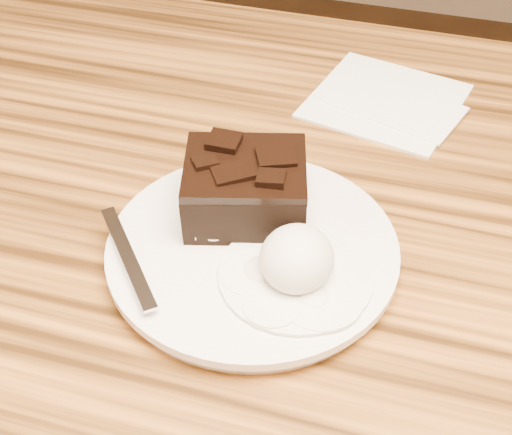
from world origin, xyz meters
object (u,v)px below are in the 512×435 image
(plate, at_px, (253,253))
(spoon, at_px, (210,224))
(brownie, at_px, (245,191))
(ice_cream_scoop, at_px, (297,259))
(napkin, at_px, (386,100))

(plate, distance_m, spoon, 0.04)
(brownie, relative_size, spoon, 0.55)
(spoon, bearing_deg, brownie, 12.05)
(plate, xyz_separation_m, brownie, (-0.02, 0.04, 0.03))
(brownie, bearing_deg, ice_cream_scoop, -45.82)
(plate, distance_m, brownie, 0.05)
(plate, xyz_separation_m, spoon, (-0.04, 0.01, 0.01))
(plate, relative_size, napkin, 1.60)
(brownie, height_order, spoon, brownie)
(plate, relative_size, brownie, 2.41)
(brownie, distance_m, ice_cream_scoop, 0.08)
(napkin, bearing_deg, brownie, -110.21)
(plate, relative_size, ice_cream_scoop, 3.91)
(napkin, bearing_deg, ice_cream_scoop, -95.08)
(ice_cream_scoop, xyz_separation_m, spoon, (-0.08, 0.03, -0.01))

